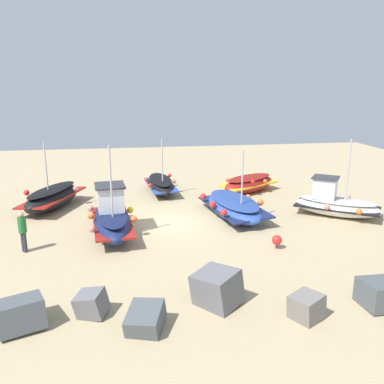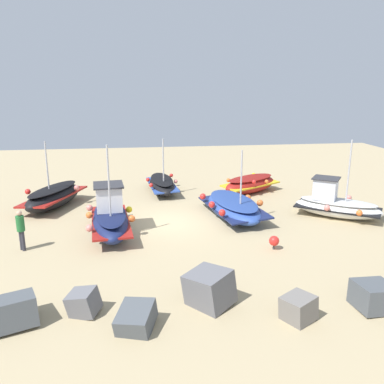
% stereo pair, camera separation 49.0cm
% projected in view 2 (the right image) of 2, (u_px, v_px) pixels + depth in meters
% --- Properties ---
extents(ground_plane, '(49.11, 49.11, 0.00)m').
position_uv_depth(ground_plane, '(167.00, 223.00, 19.51)').
color(ground_plane, tan).
extents(fishing_boat_0, '(4.22, 3.31, 1.09)m').
position_uv_depth(fishing_boat_0, '(250.00, 184.00, 24.86)').
color(fishing_boat_0, maroon).
rests_on(fishing_boat_0, ground_plane).
extents(fishing_boat_1, '(1.93, 4.50, 3.47)m').
position_uv_depth(fishing_boat_1, '(162.00, 184.00, 25.02)').
color(fishing_boat_1, black).
rests_on(fishing_boat_1, ground_plane).
extents(fishing_boat_2, '(3.32, 4.89, 3.74)m').
position_uv_depth(fishing_boat_2, '(53.00, 196.00, 21.83)').
color(fishing_boat_2, black).
rests_on(fishing_boat_2, ground_plane).
extents(fishing_boat_3, '(2.30, 4.91, 4.12)m').
position_uv_depth(fishing_boat_3, '(110.00, 217.00, 18.01)').
color(fishing_boat_3, navy).
rests_on(fishing_boat_3, ground_plane).
extents(fishing_boat_4, '(4.49, 3.93, 3.95)m').
position_uv_depth(fishing_boat_4, '(336.00, 205.00, 20.36)').
color(fishing_boat_4, white).
rests_on(fishing_boat_4, ground_plane).
extents(fishing_boat_5, '(2.96, 5.20, 3.60)m').
position_uv_depth(fishing_boat_5, '(233.00, 207.00, 20.32)').
color(fishing_boat_5, '#2D4C9E').
rests_on(fishing_boat_5, ground_plane).
extents(person_walking, '(0.32, 0.32, 1.68)m').
position_uv_depth(person_walking, '(21.00, 228.00, 16.06)').
color(person_walking, '#2D2D38').
rests_on(person_walking, ground_plane).
extents(breakwater_rocks, '(19.69, 3.15, 1.28)m').
position_uv_depth(breakwater_rocks, '(188.00, 304.00, 11.58)').
color(breakwater_rocks, slate).
rests_on(breakwater_rocks, ground_plane).
extents(mooring_buoy_0, '(0.41, 0.41, 0.58)m').
position_uv_depth(mooring_buoy_0, '(274.00, 241.00, 16.29)').
color(mooring_buoy_0, '#3F3F42').
rests_on(mooring_buoy_0, ground_plane).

